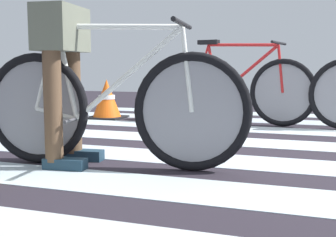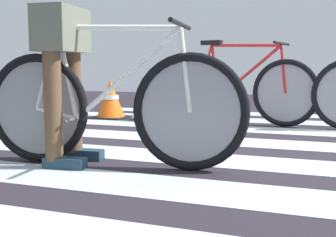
{
  "view_description": "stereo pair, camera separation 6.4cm",
  "coord_description": "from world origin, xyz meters",
  "px_view_note": "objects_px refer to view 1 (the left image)",
  "views": [
    {
      "loc": [
        0.41,
        -3.26,
        0.64
      ],
      "look_at": [
        -0.61,
        -0.33,
        0.28
      ],
      "focal_mm": 46.35,
      "sensor_mm": 36.0,
      "label": 1
    },
    {
      "loc": [
        0.47,
        -3.26,
        0.64
      ],
      "look_at": [
        -0.61,
        -0.33,
        0.28
      ],
      "focal_mm": 46.35,
      "sensor_mm": 36.0,
      "label": 2
    }
  ],
  "objects_px": {
    "bicycle_1_of_3": "(110,106)",
    "cyclist_1_of_3": "(63,63)",
    "bicycle_3_of_3": "(237,89)",
    "traffic_cone": "(107,100)"
  },
  "relations": [
    {
      "from": "cyclist_1_of_3",
      "to": "traffic_cone",
      "type": "xyz_separation_m",
      "value": [
        -0.92,
        2.38,
        -0.42
      ]
    },
    {
      "from": "cyclist_1_of_3",
      "to": "traffic_cone",
      "type": "distance_m",
      "value": 2.59
    },
    {
      "from": "cyclist_1_of_3",
      "to": "traffic_cone",
      "type": "bearing_deg",
      "value": 104.67
    },
    {
      "from": "cyclist_1_of_3",
      "to": "bicycle_3_of_3",
      "type": "bearing_deg",
      "value": 68.1
    },
    {
      "from": "bicycle_1_of_3",
      "to": "bicycle_3_of_3",
      "type": "bearing_deg",
      "value": 74.96
    },
    {
      "from": "bicycle_1_of_3",
      "to": "traffic_cone",
      "type": "distance_m",
      "value": 2.65
    },
    {
      "from": "bicycle_1_of_3",
      "to": "traffic_cone",
      "type": "bearing_deg",
      "value": 111.18
    },
    {
      "from": "bicycle_1_of_3",
      "to": "cyclist_1_of_3",
      "type": "relative_size",
      "value": 1.73
    },
    {
      "from": "bicycle_3_of_3",
      "to": "traffic_cone",
      "type": "bearing_deg",
      "value": -168.29
    },
    {
      "from": "cyclist_1_of_3",
      "to": "bicycle_3_of_3",
      "type": "xyz_separation_m",
      "value": [
        0.67,
        2.42,
        -0.26
      ]
    }
  ]
}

